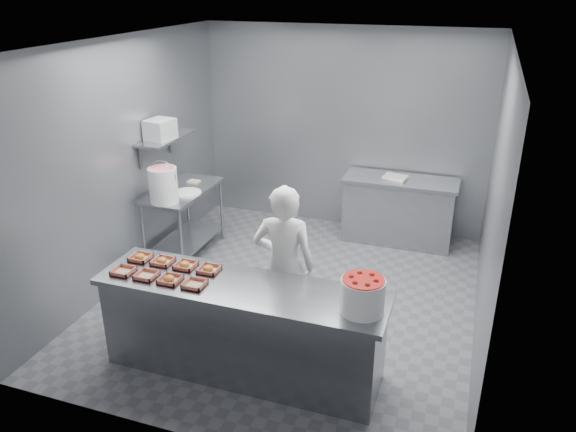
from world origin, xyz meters
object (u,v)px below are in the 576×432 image
object	(u,v)px
tray_1	(146,275)
strawberry_tub	(363,294)
tray_4	(140,257)
glaze_bucket	(163,184)
tray_0	(123,271)
back_counter	(398,210)
tray_5	(162,261)
prep_table	(184,212)
service_counter	(242,329)
worker	(284,266)
tray_7	(209,269)
tray_6	(185,265)
tray_2	(170,279)
appliance	(160,129)
tray_3	(195,284)

from	to	relation	value
tray_1	strawberry_tub	distance (m)	1.94
tray_4	glaze_bucket	size ratio (longest dim) A/B	0.36
tray_0	back_counter	bearing A→B (deg)	59.56
tray_5	strawberry_tub	xyz separation A→B (m)	(1.94, -0.20, 0.13)
prep_table	service_counter	bearing A→B (deg)	-49.76
tray_0	glaze_bucket	xyz separation A→B (m)	(-0.54, 1.65, 0.20)
back_counter	tray_4	distance (m)	3.72
tray_1	worker	size ratio (longest dim) A/B	0.11
prep_table	back_counter	world-z (taller)	same
tray_4	tray_7	world-z (taller)	same
tray_6	worker	xyz separation A→B (m)	(0.81, 0.46, -0.10)
tray_2	strawberry_tub	world-z (taller)	strawberry_tub
back_counter	tray_1	world-z (taller)	tray_1
tray_0	glaze_bucket	world-z (taller)	glaze_bucket
tray_6	back_counter	bearing A→B (deg)	64.02
tray_4	appliance	world-z (taller)	appliance
tray_3	glaze_bucket	xyz separation A→B (m)	(-1.26, 1.65, 0.20)
back_counter	glaze_bucket	distance (m)	3.15
tray_6	tray_5	bearing A→B (deg)	180.00
tray_5	worker	distance (m)	1.15
prep_table	back_counter	size ratio (longest dim) A/B	0.80
service_counter	tray_1	size ratio (longest dim) A/B	13.88
tray_2	strawberry_tub	xyz separation A→B (m)	(1.70, 0.08, 0.13)
tray_6	glaze_bucket	distance (m)	1.72
tray_7	strawberry_tub	bearing A→B (deg)	-7.67
tray_0	tray_4	bearing A→B (deg)	90.62
tray_3	tray_5	bearing A→B (deg)	149.93
back_counter	tray_0	xyz separation A→B (m)	(-1.99, -3.39, 0.47)
tray_3	worker	size ratio (longest dim) A/B	0.11
worker	strawberry_tub	size ratio (longest dim) A/B	4.59
tray_5	tray_7	xyz separation A→B (m)	(0.48, 0.00, 0.00)
tray_4	worker	bearing A→B (deg)	19.70
tray_1	worker	bearing A→B (deg)	35.37
tray_1	tray_6	world-z (taller)	tray_6
back_counter	worker	bearing A→B (deg)	-105.00
tray_1	strawberry_tub	world-z (taller)	strawberry_tub
tray_5	appliance	xyz separation A→B (m)	(-0.96, 1.70, 0.76)
service_counter	tray_7	size ratio (longest dim) A/B	13.88
prep_table	tray_4	xyz separation A→B (m)	(0.55, -1.81, 0.33)
worker	appliance	size ratio (longest dim) A/B	5.12
prep_table	tray_6	size ratio (longest dim) A/B	6.40
tray_3	tray_4	distance (m)	0.78
tray_0	tray_2	bearing A→B (deg)	-0.00
tray_0	appliance	world-z (taller)	appliance
back_counter	strawberry_tub	world-z (taller)	strawberry_tub
back_counter	strawberry_tub	distance (m)	3.37
tray_4	tray_7	bearing A→B (deg)	0.00
tray_1	appliance	distance (m)	2.33
tray_0	tray_4	xyz separation A→B (m)	(-0.00, 0.28, 0.00)
tray_4	tray_7	xyz separation A→B (m)	(0.72, 0.00, 0.00)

